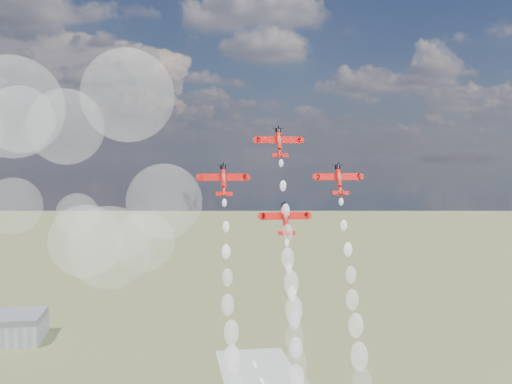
{
  "coord_description": "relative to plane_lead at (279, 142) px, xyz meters",
  "views": [
    {
      "loc": [
        -36.88,
        -114.56,
        86.31
      ],
      "look_at": [
        -16.47,
        18.9,
        78.91
      ],
      "focal_mm": 42.0,
      "sensor_mm": 36.0,
      "label": 1
    }
  ],
  "objects": [
    {
      "name": "plane_left",
      "position": [
        -13.37,
        -3.77,
        -8.56
      ],
      "size": [
        10.48,
        5.0,
        7.06
      ],
      "rotation": [
        1.16,
        0.0,
        0.0
      ],
      "color": "#BF0F09",
      "rests_on": "ground"
    },
    {
      "name": "plane_right",
      "position": [
        13.37,
        -3.77,
        -8.56
      ],
      "size": [
        10.48,
        5.0,
        7.06
      ],
      "rotation": [
        1.16,
        0.0,
        0.0
      ],
      "color": "#BF0F09",
      "rests_on": "ground"
    },
    {
      "name": "plane_lead",
      "position": [
        0.0,
        0.0,
        0.0
      ],
      "size": [
        10.48,
        5.0,
        7.06
      ],
      "rotation": [
        1.16,
        0.0,
        0.0
      ],
      "color": "#BF0F09",
      "rests_on": "ground"
    },
    {
      "name": "plane_slot",
      "position": [
        0.0,
        -7.54,
        -17.13
      ],
      "size": [
        10.48,
        5.0,
        7.06
      ],
      "rotation": [
        1.16,
        0.0,
        0.0
      ],
      "color": "#BF0F09",
      "rests_on": "ground"
    },
    {
      "name": "smoke_trail_lead",
      "position": [
        0.12,
        -19.92,
        -45.6
      ],
      "size": [
        5.57,
        25.58,
        55.06
      ],
      "color": "white",
      "rests_on": "plane_lead"
    },
    {
      "name": "drifted_smoke_cloud",
      "position": [
        -46.04,
        -0.49,
        -4.58
      ],
      "size": [
        61.5,
        36.81,
        53.85
      ],
      "color": "white",
      "rests_on": "ground"
    }
  ]
}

